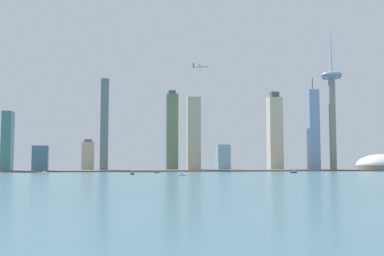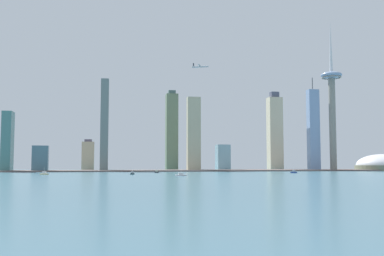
{
  "view_description": "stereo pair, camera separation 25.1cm",
  "coord_description": "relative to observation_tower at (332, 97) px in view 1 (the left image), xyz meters",
  "views": [
    {
      "loc": [
        -146.66,
        -319.55,
        15.81
      ],
      "look_at": [
        -3.47,
        471.52,
        78.4
      ],
      "focal_mm": 41.43,
      "sensor_mm": 36.0,
      "label": 1
    },
    {
      "loc": [
        -146.41,
        -319.59,
        15.81
      ],
      "look_at": [
        -3.47,
        471.52,
        78.4
      ],
      "focal_mm": 41.43,
      "sensor_mm": 36.0,
      "label": 2
    }
  ],
  "objects": [
    {
      "name": "skyscraper_6",
      "position": [
        -31.55,
        16.92,
        -61.78
      ],
      "size": [
        20.95,
        15.22,
        181.19
      ],
      "color": "#7C99C2",
      "rests_on": "ground"
    },
    {
      "name": "skyscraper_1",
      "position": [
        -90.05,
        70.11,
        -64.43
      ],
      "size": [
        27.58,
        23.19,
        159.52
      ],
      "color": "beige",
      "rests_on": "ground"
    },
    {
      "name": "stadium_dome",
      "position": [
        110.0,
        9.87,
        -131.28
      ],
      "size": [
        106.0,
        106.0,
        43.67
      ],
      "color": "slate",
      "rests_on": "ground"
    },
    {
      "name": "skyscraper_3",
      "position": [
        -268.01,
        16.12,
        -72.43
      ],
      "size": [
        24.26,
        15.94,
        136.24
      ],
      "color": "#B1AD8E",
      "rests_on": "ground"
    },
    {
      "name": "skyscraper_5",
      "position": [
        -460.49,
        80.0,
        -112.22
      ],
      "size": [
        22.59,
        18.29,
        59.59
      ],
      "color": "#BDAB8A",
      "rests_on": "ground"
    },
    {
      "name": "observation_tower",
      "position": [
        0.0,
        0.0,
        0.0
      ],
      "size": [
        40.36,
        40.36,
        290.75
      ],
      "color": "gray",
      "rests_on": "ground"
    },
    {
      "name": "ground_plane",
      "position": [
        -269.1,
        -463.66,
        -140.55
      ],
      "size": [
        6000.0,
        6000.0,
        0.0
      ],
      "primitive_type": "plane",
      "color": "#416A7B"
    },
    {
      "name": "skyscraper_8",
      "position": [
        -429.55,
        19.62,
        -58.33
      ],
      "size": [
        13.88,
        26.35,
        164.45
      ],
      "color": "slate",
      "rests_on": "ground"
    },
    {
      "name": "skyscraper_7",
      "position": [
        -588.47,
        1.2,
        -89.86
      ],
      "size": [
        15.8,
        27.27,
        101.39
      ],
      "color": "#417675",
      "rests_on": "ground"
    },
    {
      "name": "skyscraper_4",
      "position": [
        -298.71,
        91.55,
        -62.92
      ],
      "size": [
        23.18,
        24.56,
        159.86
      ],
      "color": "#62775B",
      "rests_on": "ground"
    },
    {
      "name": "boat_1",
      "position": [
        -388.65,
        -191.32,
        -139.07
      ],
      "size": [
        6.11,
        10.9,
        9.45
      ],
      "rotation": [
        0.0,
        0.0,
        4.43
      ],
      "color": "#0E2B33",
      "rests_on": "ground"
    },
    {
      "name": "boat_3",
      "position": [
        -147.94,
        -157.57,
        -138.96
      ],
      "size": [
        10.29,
        6.82,
        9.57
      ],
      "rotation": [
        0.0,
        0.0,
        5.87
      ],
      "color": "#294591",
      "rests_on": "ground"
    },
    {
      "name": "skyscraper_2",
      "position": [
        -202.75,
        55.97,
        -115.44
      ],
      "size": [
        25.05,
        25.76,
        50.23
      ],
      "color": "#82B1C1",
      "rests_on": "ground"
    },
    {
      "name": "skyscraper_0",
      "position": [
        -534.15,
        -5.02,
        -118.55
      ],
      "size": [
        26.09,
        12.15,
        44.01
      ],
      "color": "#476D7C",
      "rests_on": "ground"
    },
    {
      "name": "boat_7",
      "position": [
        -347.39,
        -99.9,
        -139.15
      ],
      "size": [
        5.42,
        12.03,
        9.02
      ],
      "rotation": [
        0.0,
        0.0,
        1.68
      ],
      "color": "#1F2634",
      "rests_on": "ground"
    },
    {
      "name": "boat_0",
      "position": [
        -500.93,
        -188.06,
        -138.99
      ],
      "size": [
        11.72,
        9.45,
        9.73
      ],
      "rotation": [
        0.0,
        0.0,
        2.56
      ],
      "color": "beige",
      "rests_on": "ground"
    },
    {
      "name": "airplane",
      "position": [
        -270.2,
        -59.09,
        37.23
      ],
      "size": [
        26.73,
        23.62,
        8.04
      ],
      "rotation": [
        0.0,
        0.0,
        5.9
      ],
      "color": "silver"
    },
    {
      "name": "waterfront_pier",
      "position": [
        -269.1,
        6.53,
        -139.34
      ],
      "size": [
        769.64,
        76.59,
        2.44
      ],
      "primitive_type": "cube",
      "color": "#6F5E5A",
      "rests_on": "ground"
    },
    {
      "name": "boat_6",
      "position": [
        -335.05,
        -264.83,
        -139.21
      ],
      "size": [
        13.52,
        4.78,
        10.27
      ],
      "rotation": [
        0.0,
        0.0,
        3.07
      ],
      "color": "white",
      "rests_on": "ground"
    }
  ]
}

